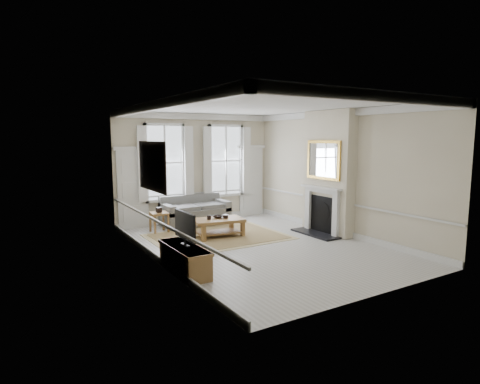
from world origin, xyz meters
TOP-DOWN VIEW (x-y plane):
  - floor at (0.00, 0.00)m, footprint 7.20×7.20m
  - ceiling at (0.00, 0.00)m, footprint 7.20×7.20m
  - back_wall at (0.00, 3.60)m, footprint 5.20×0.00m
  - left_wall at (-2.60, 0.00)m, footprint 0.00×7.20m
  - right_wall at (2.60, 0.00)m, footprint 0.00×7.20m
  - window_left at (-1.05, 3.55)m, footprint 1.26×0.20m
  - window_right at (1.05, 3.55)m, footprint 1.26×0.20m
  - door_left at (-2.05, 3.56)m, footprint 0.90×0.08m
  - door_right at (2.05, 3.56)m, footprint 0.90×0.08m
  - painting at (-2.56, 0.30)m, footprint 0.05×1.66m
  - chimney_breast at (2.43, 0.20)m, footprint 0.35×1.70m
  - hearth at (2.00, 0.20)m, footprint 0.55×1.50m
  - fireplace at (2.20, 0.20)m, footprint 0.21×1.45m
  - mirror at (2.21, 0.20)m, footprint 0.06×1.26m
  - sofa at (-0.30, 3.11)m, footprint 2.01×0.98m
  - side_table at (-1.59, 2.68)m, footprint 0.52×0.52m
  - rug at (-0.42, 1.36)m, footprint 3.50×2.60m
  - coffee_table at (-0.42, 1.36)m, footprint 1.43×0.98m
  - ceramic_pot_a at (-0.67, 1.41)m, footprint 0.11×0.11m
  - ceramic_pot_b at (-0.22, 1.31)m, footprint 0.14×0.14m
  - bowl at (-0.37, 1.46)m, footprint 0.35×0.35m
  - tv_stand at (-2.34, -0.83)m, footprint 0.49×1.51m
  - tv at (-2.32, -0.83)m, footprint 0.08×0.90m

SIDE VIEW (x-z plane):
  - floor at x=0.00m, z-range 0.00..0.00m
  - rug at x=-0.42m, z-range 0.00..0.02m
  - hearth at x=2.00m, z-range 0.00..0.05m
  - tv_stand at x=-2.34m, z-range 0.00..0.54m
  - sofa at x=-0.30m, z-range -0.08..0.82m
  - coffee_table at x=-0.42m, z-range 0.17..0.67m
  - side_table at x=-1.59m, z-range 0.18..0.75m
  - bowl at x=-0.37m, z-range 0.50..0.56m
  - ceramic_pot_b at x=-0.22m, z-range 0.50..0.60m
  - ceramic_pot_a at x=-0.67m, z-range 0.50..0.61m
  - fireplace at x=2.20m, z-range 0.07..1.40m
  - tv at x=-2.32m, z-range 0.59..1.27m
  - door_left at x=-2.05m, z-range 0.00..2.30m
  - door_right at x=2.05m, z-range 0.00..2.30m
  - back_wall at x=0.00m, z-range -0.90..4.30m
  - left_wall at x=-2.60m, z-range -1.90..5.30m
  - right_wall at x=2.60m, z-range -1.90..5.30m
  - chimney_breast at x=2.43m, z-range 0.01..3.39m
  - window_left at x=-1.05m, z-range 0.80..3.00m
  - window_right at x=1.05m, z-range 0.80..3.00m
  - painting at x=-2.56m, z-range 1.52..2.58m
  - mirror at x=2.21m, z-range 1.52..2.58m
  - ceiling at x=0.00m, z-range 3.40..3.40m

